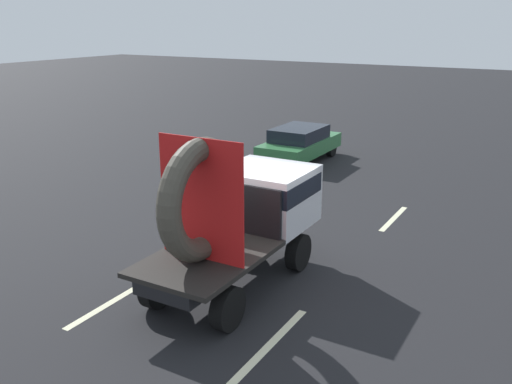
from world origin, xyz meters
TOP-DOWN VIEW (x-y plane):
  - ground_plane at (0.00, 0.00)m, footprint 120.00×120.00m
  - flatbed_truck at (0.00, -0.36)m, footprint 2.02×4.87m
  - distant_sedan at (-3.59, 9.96)m, footprint 1.87×4.37m
  - lane_dash_left_near at (-1.79, -2.64)m, footprint 0.16×2.67m
  - lane_dash_left_far at (-1.79, 5.55)m, footprint 0.16×2.39m
  - lane_dash_right_near at (1.80, -2.52)m, footprint 0.16×2.87m
  - lane_dash_right_far at (1.80, 5.13)m, footprint 0.16×2.35m

SIDE VIEW (x-z plane):
  - ground_plane at x=0.00m, z-range 0.00..0.00m
  - lane_dash_left_near at x=-1.79m, z-range 0.00..0.01m
  - lane_dash_left_far at x=-1.79m, z-range 0.00..0.01m
  - lane_dash_right_near at x=1.80m, z-range 0.00..0.01m
  - lane_dash_right_far at x=1.80m, z-range 0.00..0.01m
  - distant_sedan at x=-3.59m, z-range 0.05..1.48m
  - flatbed_truck at x=0.00m, z-range -0.13..3.39m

